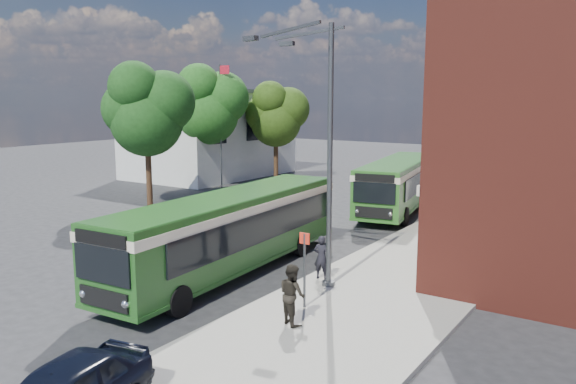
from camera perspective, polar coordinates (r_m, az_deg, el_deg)
The scene contains 14 objects.
ground at distance 24.28m, azimuth -4.26°, elevation -6.27°, with size 120.00×120.00×0.00m, color #262629.
pavement at distance 28.14m, azimuth 17.59°, elevation -4.34°, with size 6.00×48.00×0.15m, color gray.
kerb_line at distance 29.12m, azimuth 11.82°, elevation -3.77°, with size 0.12×48.00×0.01m, color beige.
white_building at distance 48.83m, azimuth -7.91°, elevation 5.97°, with size 9.40×13.40×7.30m.
flagpole at distance 41.36m, azimuth -6.82°, elevation 7.14°, with size 0.95×0.10×9.00m.
street_lamp at distance 19.06m, azimuth 3.33°, elevation 4.07°, with size 2.96×2.38×9.00m.
bus_stop_sign at distance 17.45m, azimuth 1.69°, elevation -7.42°, with size 0.35×0.08×2.52m.
bus_front at distance 21.28m, azimuth -5.83°, elevation -3.46°, with size 3.43×12.69×3.02m.
bus_rear at distance 33.46m, azimuth 11.16°, elevation 1.14°, with size 4.51×11.35×3.02m.
pedestrian_a at distance 20.31m, azimuth 3.42°, elevation -6.64°, with size 0.58×0.38×1.59m, color black.
pedestrian_b at distance 16.36m, azimuth 0.42°, elevation -10.34°, with size 0.86×0.67×1.77m, color black.
tree_left at distance 35.27m, azimuth -14.21°, elevation 8.18°, with size 5.20×4.94×8.78m.
tree_mid at distance 42.17m, azimuth -8.16°, elevation 8.82°, with size 5.38×5.11×9.08m.
tree_right at distance 44.62m, azimuth -1.22°, elevation 7.94°, with size 4.70×4.47×7.93m.
Camera 1 is at (14.49, -18.33, 6.58)m, focal length 35.00 mm.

